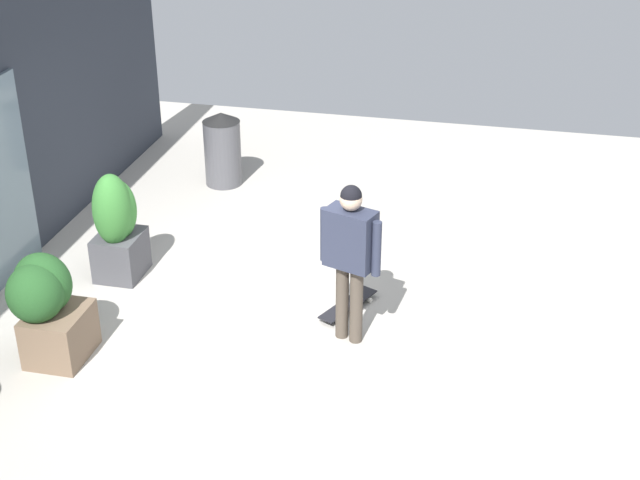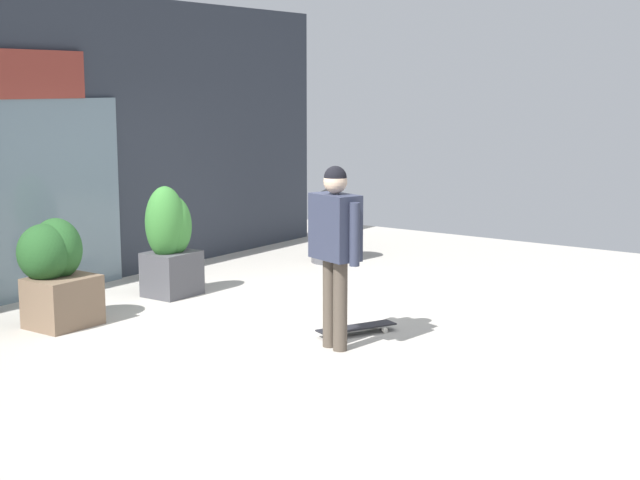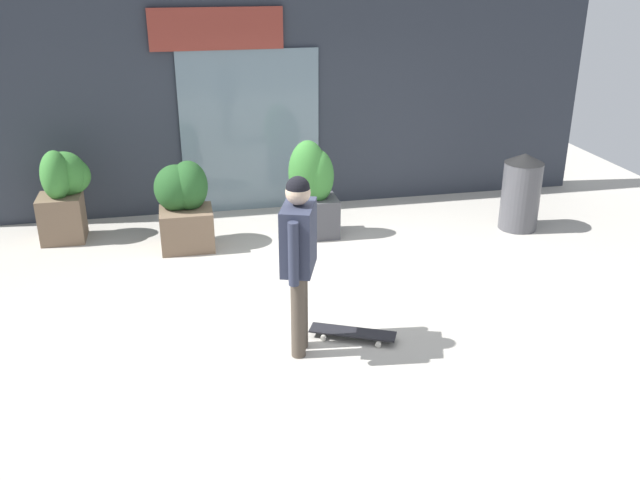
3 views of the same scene
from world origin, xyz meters
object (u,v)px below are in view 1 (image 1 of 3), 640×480
(skateboarder, at_px, (350,247))
(skateboard, at_px, (348,305))
(planter_box_right, at_px, (46,304))
(planter_box_left, at_px, (117,225))
(trash_bin, at_px, (223,148))

(skateboarder, bearing_deg, skateboard, 30.70)
(planter_box_right, bearing_deg, skateboard, -60.93)
(skateboarder, height_order, planter_box_left, skateboarder)
(planter_box_left, distance_m, planter_box_right, 1.61)
(planter_box_left, xyz_separation_m, planter_box_right, (-1.61, 0.00, -0.06))
(planter_box_left, xyz_separation_m, trash_bin, (2.72, -0.31, -0.13))
(planter_box_right, relative_size, trash_bin, 1.05)
(skateboarder, relative_size, skateboard, 2.05)
(skateboarder, relative_size, planter_box_left, 1.32)
(skateboard, xyz_separation_m, planter_box_right, (-1.46, 2.63, 0.52))
(skateboarder, xyz_separation_m, skateboard, (0.53, 0.11, -0.97))
(planter_box_right, bearing_deg, skateboarder, -71.18)
(skateboard, bearing_deg, planter_box_right, 144.18)
(skateboard, xyz_separation_m, trash_bin, (2.87, 2.31, 0.45))
(planter_box_left, bearing_deg, trash_bin, -6.55)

